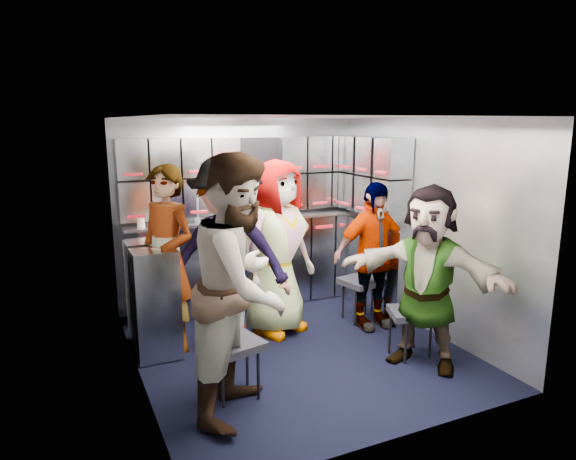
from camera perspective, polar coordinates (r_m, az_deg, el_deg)
name	(u,v)px	position (r m, az deg, el deg)	size (l,w,h in m)	color
floor	(297,349)	(4.87, 1.02, -13.11)	(3.00, 3.00, 0.00)	black
wall_back	(240,212)	(5.89, -5.30, 1.99)	(2.80, 0.04, 2.10)	gray
wall_left	(134,256)	(4.13, -16.71, -2.78)	(0.04, 3.00, 2.10)	gray
wall_right	(424,226)	(5.28, 14.89, 0.47)	(0.04, 3.00, 2.10)	gray
ceiling	(298,117)	(4.41, 1.12, 12.42)	(2.80, 3.00, 0.02)	silver
cart_bank_back	(248,263)	(5.82, -4.50, -3.72)	(2.68, 0.38, 0.99)	gray
cart_bank_left	(153,298)	(4.85, -14.82, -7.33)	(0.38, 0.76, 0.99)	gray
counter	(247,218)	(5.70, -4.59, 1.32)	(2.68, 0.42, 0.03)	silver
locker_bank_back	(244,175)	(5.69, -4.88, 6.12)	(2.68, 0.28, 0.82)	gray
locker_bank_right	(373,175)	(5.68, 9.44, 6.00)	(0.28, 1.00, 0.82)	gray
right_cabinet	(375,266)	(5.78, 9.66, -3.91)	(0.28, 1.20, 1.00)	gray
coffee_niche	(258,175)	(5.81, -3.40, 6.07)	(0.46, 0.16, 0.84)	black
red_latch_strip	(254,234)	(5.54, -3.85, -0.40)	(2.60, 0.02, 0.03)	#A7131E
jump_seat_near_left	(235,347)	(3.98, -5.93, -12.83)	(0.45, 0.44, 0.45)	black
jump_seat_mid_left	(222,305)	(4.91, -7.39, -8.23)	(0.42, 0.41, 0.43)	black
jump_seat_center	(270,291)	(5.30, -1.97, -6.84)	(0.42, 0.40, 0.40)	black
jump_seat_mid_right	(361,283)	(5.45, 8.14, -5.90)	(0.45, 0.43, 0.46)	black
jump_seat_near_right	(411,315)	(4.73, 13.50, -9.21)	(0.47, 0.46, 0.43)	black
attendant_standing	(167,260)	(4.72, -13.27, -3.24)	(0.62, 0.41, 1.70)	black
attendant_arc_a	(242,286)	(3.63, -5.19, -6.24)	(0.91, 0.71, 1.87)	black
attendant_arc_b	(226,257)	(4.59, -6.88, -2.99)	(1.15, 0.66, 1.77)	black
attendant_arc_c	(277,248)	(5.00, -1.21, -1.98)	(0.84, 0.55, 1.72)	black
attendant_arc_d	(372,256)	(5.21, 9.32, -2.86)	(0.87, 0.36, 1.49)	black
attendant_arc_e	(427,277)	(4.47, 15.18, -5.10)	(1.46, 0.46, 1.57)	black
bottle_left	(218,209)	(5.52, -7.83, 2.33)	(0.06, 0.06, 0.24)	white
bottle_mid	(197,209)	(5.46, -10.06, 2.27)	(0.07, 0.07, 0.26)	white
bottle_right	(281,205)	(5.77, -0.82, 2.80)	(0.07, 0.07, 0.23)	white
cup_left	(141,222)	(5.35, -16.04, 0.90)	(0.08, 0.08, 0.10)	#CBB98F
cup_right	(283,210)	(5.79, -0.56, 2.21)	(0.07, 0.07, 0.11)	#CBB98F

